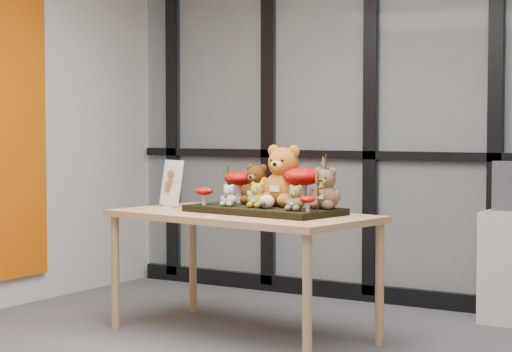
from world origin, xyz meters
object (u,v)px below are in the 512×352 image
Objects in this scene: bear_small_yellow at (257,193)px; bear_beige_small at (295,197)px; bear_pooh_yellow at (284,172)px; bear_brown_medium at (257,182)px; bear_tan_back at (326,186)px; sign_holder at (171,185)px; plush_cream_hedgehog at (267,201)px; mushroom_back_right at (303,185)px; display_table at (242,224)px; mushroom_front_left at (204,195)px; mushroom_front_right at (308,203)px; diorama_tray at (264,210)px; bear_white_bow at (229,194)px; mushroom_back_left at (240,185)px.

bear_small_yellow is 1.04× the size of bear_beige_small.
bear_pooh_yellow is 0.22m from bear_brown_medium.
bear_pooh_yellow is 1.52× the size of bear_tan_back.
bear_brown_medium is at bearing 25.45° from sign_holder.
mushroom_back_right is (0.14, 0.18, 0.09)m from plush_cream_hedgehog.
display_table is 13.96× the size of mushroom_front_left.
bear_pooh_yellow is 4.06× the size of mushroom_front_right.
bear_white_bow is at bearing -149.51° from diorama_tray.
mushroom_front_right reaches higher than plush_cream_hedgehog.
bear_small_yellow reaches higher than display_table.
bear_brown_medium is at bearing -178.20° from bear_tan_back.
bear_pooh_yellow is 0.82m from sign_holder.
sign_holder reaches higher than display_table.
bear_white_bow is 0.49m from bear_beige_small.
bear_brown_medium reaches higher than mushroom_back_right.
display_table is 0.23m from bear_small_yellow.
bear_pooh_yellow reaches higher than mushroom_front_left.
bear_white_bow is at bearing -142.94° from display_table.
mushroom_back_left is at bearing 153.29° from mushroom_front_right.
bear_small_yellow is at bearing -145.43° from mushroom_back_right.
bear_small_yellow reaches higher than diorama_tray.
bear_white_bow is (-0.20, -0.00, -0.01)m from bear_small_yellow.
bear_brown_medium reaches higher than mushroom_front_left.
bear_brown_medium is 1.68× the size of bear_beige_small.
plush_cream_hedgehog is at bearing -0.10° from mushroom_front_left.
bear_brown_medium is 0.31m from plush_cream_hedgehog.
bear_beige_small reaches higher than display_table.
mushroom_back_right is at bearing 42.85° from bear_small_yellow.
diorama_tray is at bearing -161.29° from mushroom_back_right.
plush_cream_hedgehog is (-0.30, -0.16, -0.09)m from bear_tan_back.
mushroom_back_right and sign_holder have the same top height.
plush_cream_hedgehog is at bearing -142.94° from bear_tan_back.
bear_tan_back is 3.05× the size of plush_cream_hedgehog.
mushroom_front_left is (-0.08, -0.27, -0.05)m from mushroom_back_left.
bear_small_yellow is (0.00, -0.08, 0.10)m from diorama_tray.
bear_pooh_yellow reaches higher than mushroom_back_right.
bear_tan_back is at bearing 22.01° from bear_white_bow.
bear_small_yellow is 0.09m from plush_cream_hedgehog.
mushroom_front_right is at bearing -80.37° from bear_tan_back.
sign_holder is (-1.02, 0.20, 0.02)m from bear_beige_small.
mushroom_back_left is at bearing 151.21° from plush_cream_hedgehog.
bear_tan_back is at bearing 17.31° from diorama_tray.
display_table is at bearing 171.76° from plush_cream_hedgehog.
mushroom_back_left is at bearing 169.74° from bear_brown_medium.
bear_tan_back is 2.67× the size of mushroom_front_right.
mushroom_back_right is (-0.07, 0.21, 0.05)m from bear_beige_small.
mushroom_back_left is at bearing 134.33° from display_table.
sign_holder reaches higher than mushroom_front_left.
display_table is 6.25× the size of bear_brown_medium.
sign_holder is at bearing -176.80° from diorama_tray.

